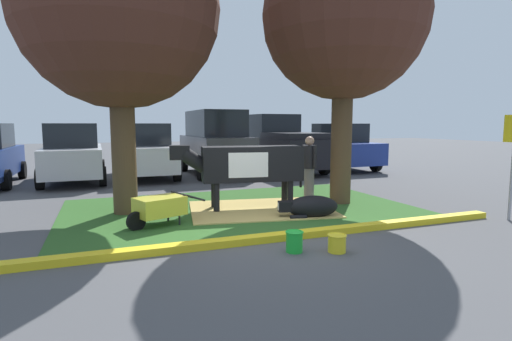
{
  "coord_description": "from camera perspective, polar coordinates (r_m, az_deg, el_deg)",
  "views": [
    {
      "loc": [
        -2.69,
        -6.58,
        1.99
      ],
      "look_at": [
        0.67,
        2.16,
        0.9
      ],
      "focal_mm": 27.94,
      "sensor_mm": 36.0,
      "label": 1
    }
  ],
  "objects": [
    {
      "name": "grass_island",
      "position": [
        9.48,
        -2.23,
        -5.42
      ],
      "size": [
        7.93,
        5.06,
        0.02
      ],
      "primitive_type": "cube",
      "color": "#2D5B23",
      "rests_on": "ground"
    },
    {
      "name": "hay_bedding",
      "position": [
        9.28,
        0.67,
        -5.57
      ],
      "size": [
        3.56,
        2.9,
        0.04
      ],
      "primitive_type": "cube",
      "rotation": [
        0.0,
        0.0,
        -0.17
      ],
      "color": "tan",
      "rests_on": "ground"
    },
    {
      "name": "calf_lying",
      "position": [
        8.6,
        7.88,
        -5.16
      ],
      "size": [
        1.33,
        0.73,
        0.48
      ],
      "color": "black",
      "rests_on": "ground"
    },
    {
      "name": "shade_tree_left",
      "position": [
        9.54,
        -19.11,
        21.14
      ],
      "size": [
        4.3,
        4.3,
        6.62
      ],
      "color": "#4C3823",
      "rests_on": "ground"
    },
    {
      "name": "bucket_green",
      "position": [
        6.34,
        5.51,
        -10.03
      ],
      "size": [
        0.28,
        0.28,
        0.33
      ],
      "color": "green",
      "rests_on": "ground"
    },
    {
      "name": "hatchback_white",
      "position": [
        15.39,
        -15.58,
        2.65
      ],
      "size": [
        2.07,
        4.42,
        2.02
      ],
      "color": "silver",
      "rests_on": "ground"
    },
    {
      "name": "bucket_yellow",
      "position": [
        6.44,
        11.52,
        -10.11
      ],
      "size": [
        0.3,
        0.3,
        0.28
      ],
      "color": "yellow",
      "rests_on": "ground"
    },
    {
      "name": "suv_dark_grey",
      "position": [
        15.84,
        -5.88,
        4.0
      ],
      "size": [
        2.17,
        4.63,
        2.52
      ],
      "color": "#3D3D42",
      "rests_on": "ground"
    },
    {
      "name": "wheelbarrow",
      "position": [
        8.01,
        -13.75,
        -5.1
      ],
      "size": [
        1.59,
        1.0,
        0.63
      ],
      "color": "gold",
      "rests_on": "ground"
    },
    {
      "name": "curb_yellow",
      "position": [
        7.06,
        4.88,
        -9.25
      ],
      "size": [
        9.13,
        0.24,
        0.12
      ],
      "primitive_type": "cube",
      "color": "yellow",
      "rests_on": "ground"
    },
    {
      "name": "cow_holstein",
      "position": [
        9.24,
        -1.25,
        0.92
      ],
      "size": [
        3.12,
        1.04,
        1.52
      ],
      "color": "black",
      "rests_on": "ground"
    },
    {
      "name": "ground_plane",
      "position": [
        7.38,
        1.18,
        -9.0
      ],
      "size": [
        80.0,
        80.0,
        0.0
      ],
      "primitive_type": "plane",
      "color": "#4C4C4F"
    },
    {
      "name": "person_handler",
      "position": [
        10.35,
        7.63,
        0.57
      ],
      "size": [
        0.34,
        0.52,
        1.68
      ],
      "color": "slate",
      "rests_on": "ground"
    },
    {
      "name": "sedan_blue",
      "position": [
        18.16,
        11.81,
        3.33
      ],
      "size": [
        2.07,
        4.42,
        2.02
      ],
      "color": "navy",
      "rests_on": "ground"
    },
    {
      "name": "sedan_silver",
      "position": [
        15.09,
        -24.69,
        2.22
      ],
      "size": [
        2.07,
        4.42,
        2.02
      ],
      "color": "silver",
      "rests_on": "ground"
    },
    {
      "name": "shade_tree_right",
      "position": [
        10.45,
        12.54,
        20.51
      ],
      "size": [
        3.97,
        3.97,
        6.55
      ],
      "color": "#4C3823",
      "rests_on": "ground"
    },
    {
      "name": "pickup_truck_black",
      "position": [
        17.0,
        3.63,
        3.67
      ],
      "size": [
        2.28,
        5.43,
        2.42
      ],
      "color": "black",
      "rests_on": "ground"
    }
  ]
}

